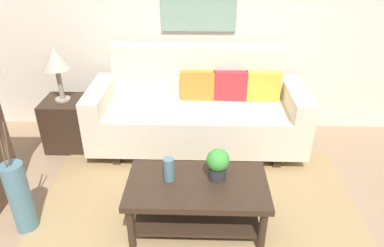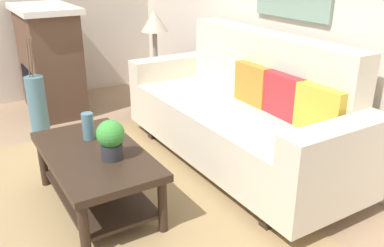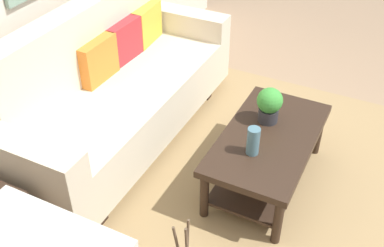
% 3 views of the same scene
% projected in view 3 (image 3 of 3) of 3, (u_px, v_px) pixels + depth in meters
% --- Properties ---
extents(ground_plane, '(9.41, 9.41, 0.00)m').
position_uv_depth(ground_plane, '(319.00, 199.00, 3.27)').
color(ground_plane, '#9E7F60').
extents(area_rug, '(2.78, 2.03, 0.01)m').
position_uv_depth(area_rug, '(253.00, 177.00, 3.44)').
color(area_rug, '#A38456').
rests_on(area_rug, ground_plane).
extents(couch, '(2.25, 0.84, 1.08)m').
position_uv_depth(couch, '(115.00, 92.00, 3.58)').
color(couch, beige).
rests_on(couch, ground_plane).
extents(throw_pillow_orange, '(0.36, 0.13, 0.32)m').
position_uv_depth(throw_pillow_orange, '(98.00, 60.00, 3.48)').
color(throw_pillow_orange, orange).
rests_on(throw_pillow_orange, couch).
extents(throw_pillow_crimson, '(0.37, 0.14, 0.32)m').
position_uv_depth(throw_pillow_crimson, '(124.00, 41.00, 3.73)').
color(throw_pillow_crimson, red).
rests_on(throw_pillow_crimson, couch).
extents(throw_pillow_mustard, '(0.37, 0.14, 0.32)m').
position_uv_depth(throw_pillow_mustard, '(146.00, 24.00, 3.98)').
color(throw_pillow_mustard, gold).
rests_on(throw_pillow_mustard, couch).
extents(coffee_table, '(1.10, 0.60, 0.43)m').
position_uv_depth(coffee_table, '(267.00, 149.00, 3.22)').
color(coffee_table, '#332319').
rests_on(coffee_table, ground_plane).
extents(tabletop_vase, '(0.08, 0.08, 0.19)m').
position_uv_depth(tabletop_vase, '(253.00, 141.00, 2.95)').
color(tabletop_vase, slate).
rests_on(tabletop_vase, coffee_table).
extents(potted_plant_tabletop, '(0.18, 0.18, 0.26)m').
position_uv_depth(potted_plant_tabletop, '(269.00, 104.00, 3.21)').
color(potted_plant_tabletop, '#2D2D33').
rests_on(potted_plant_tabletop, coffee_table).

